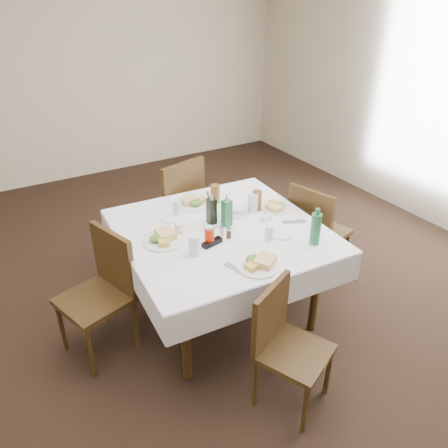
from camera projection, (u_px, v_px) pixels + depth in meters
name	position (u px, v px, depth m)	size (l,w,h in m)	color
ground_plane	(201.00, 324.00, 3.44)	(7.00, 7.00, 0.00)	black
room_shell	(194.00, 106.00, 2.61)	(6.04, 7.04, 2.80)	beige
dining_table	(221.00, 238.00, 3.26)	(1.52, 1.52, 0.76)	black
chair_north	(177.00, 203.00, 4.04)	(0.58, 0.58, 0.99)	black
chair_south	(283.00, 339.00, 2.64)	(0.52, 0.52, 0.83)	black
chair_east	(315.00, 228.00, 3.74)	(0.53, 0.53, 0.90)	black
chair_west	(104.00, 285.00, 3.03)	(0.54, 0.54, 0.91)	black
meal_north	(194.00, 202.00, 3.56)	(0.28, 0.28, 0.06)	white
meal_south	(259.00, 263.00, 2.79)	(0.28, 0.28, 0.06)	white
meal_east	(276.00, 207.00, 3.50)	(0.24, 0.24, 0.05)	white
meal_west	(163.00, 238.00, 3.06)	(0.28, 0.28, 0.06)	white
side_plate_a	(171.00, 218.00, 3.36)	(0.16, 0.16, 0.01)	white
side_plate_b	(283.00, 235.00, 3.15)	(0.15, 0.15, 0.01)	white
water_n	(177.00, 208.00, 3.39)	(0.07, 0.07, 0.12)	silver
water_s	(269.00, 233.00, 3.06)	(0.06, 0.06, 0.11)	silver
water_e	(253.00, 203.00, 3.44)	(0.08, 0.08, 0.15)	silver
water_w	(194.00, 245.00, 2.90)	(0.08, 0.08, 0.14)	silver
iced_tea_a	(215.00, 194.00, 3.58)	(0.07, 0.07, 0.16)	brown
iced_tea_b	(257.00, 200.00, 3.47)	(0.08, 0.08, 0.16)	brown
bread_basket	(237.00, 210.00, 3.43)	(0.20, 0.20, 0.07)	silver
oil_cruet_dark	(212.00, 210.00, 3.25)	(0.06, 0.06, 0.26)	black
oil_cruet_green	(227.00, 212.00, 3.22)	(0.06, 0.06, 0.26)	#246D42
ketchup_bottle	(209.00, 236.00, 3.01)	(0.07, 0.07, 0.14)	#B41900
salt_shaker	(222.00, 231.00, 3.12)	(0.03, 0.03, 0.08)	white
pepper_shaker	(229.00, 233.00, 3.10)	(0.03, 0.03, 0.08)	#3A2716
coffee_mug	(180.00, 228.00, 3.16)	(0.12, 0.12, 0.09)	white
sunglasses	(212.00, 243.00, 3.03)	(0.16, 0.08, 0.03)	black
green_bottle	(316.00, 228.00, 3.00)	(0.07, 0.07, 0.27)	#246D42
sugar_caddy	(266.00, 218.00, 3.33)	(0.09, 0.06, 0.04)	white
cutlery_n	(210.00, 196.00, 3.72)	(0.11, 0.18, 0.01)	silver
cutlery_s	(234.00, 268.00, 2.78)	(0.07, 0.16, 0.01)	silver
cutlery_e	(294.00, 222.00, 3.31)	(0.18, 0.11, 0.01)	silver
cutlery_w	(156.00, 233.00, 3.17)	(0.17, 0.06, 0.01)	silver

